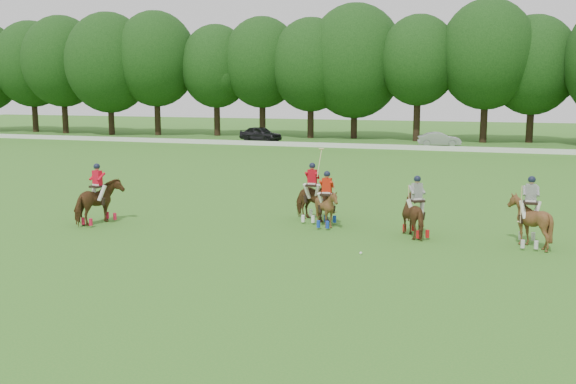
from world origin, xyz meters
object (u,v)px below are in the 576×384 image
(polo_stripe_b, at_px, (529,221))
(car_mid, at_px, (439,139))
(polo_red_c, at_px, (327,207))
(polo_ball, at_px, (361,253))
(polo_stripe_a, at_px, (416,215))
(car_left, at_px, (261,134))
(polo_red_a, at_px, (98,202))
(polo_red_b, at_px, (312,200))

(polo_stripe_b, bearing_deg, car_mid, 99.48)
(polo_red_c, xyz_separation_m, polo_ball, (2.17, -3.77, -0.76))
(polo_stripe_b, bearing_deg, polo_ball, -151.31)
(car_mid, bearing_deg, polo_stripe_a, 173.07)
(polo_stripe_b, xyz_separation_m, polo_ball, (-5.33, -2.92, -0.87))
(polo_red_c, relative_size, polo_stripe_b, 0.91)
(car_left, height_order, polo_stripe_b, polo_stripe_b)
(car_mid, relative_size, polo_ball, 44.42)
(polo_red_a, bearing_deg, polo_stripe_a, 7.98)
(car_mid, relative_size, polo_red_b, 1.34)
(car_left, relative_size, polo_stripe_a, 2.00)
(polo_red_b, relative_size, polo_stripe_a, 1.30)
(polo_red_a, bearing_deg, polo_ball, -7.42)
(polo_red_a, height_order, polo_stripe_a, polo_red_a)
(car_mid, xyz_separation_m, polo_ball, (1.14, -41.66, -0.61))
(car_mid, relative_size, polo_red_c, 1.78)
(car_left, bearing_deg, polo_red_a, -152.67)
(polo_red_b, bearing_deg, polo_stripe_b, -11.98)
(polo_red_b, relative_size, polo_ball, 33.09)
(polo_red_a, xyz_separation_m, polo_ball, (11.11, -1.45, -0.87))
(polo_stripe_a, xyz_separation_m, polo_ball, (-1.41, -3.20, -0.78))
(car_mid, bearing_deg, polo_red_c, 167.72)
(car_mid, bearing_deg, car_left, 79.28)
(polo_stripe_b, bearing_deg, polo_red_b, 168.02)
(car_left, distance_m, polo_ball, 45.87)
(polo_red_b, height_order, polo_stripe_a, polo_red_b)
(car_left, distance_m, polo_red_a, 41.01)
(polo_stripe_a, bearing_deg, car_mid, 93.79)
(car_left, height_order, polo_red_b, polo_red_b)
(polo_red_c, bearing_deg, polo_stripe_a, -8.99)
(car_mid, distance_m, polo_red_b, 37.01)
(car_mid, distance_m, polo_ball, 41.68)
(car_mid, height_order, polo_stripe_a, polo_stripe_a)
(car_left, xyz_separation_m, polo_red_c, (17.02, -37.89, 0.02))
(car_left, xyz_separation_m, polo_stripe_a, (20.60, -38.46, 0.05))
(polo_stripe_b, bearing_deg, polo_red_a, -174.89)
(polo_red_b, xyz_separation_m, polo_stripe_a, (4.45, -1.49, -0.07))
(car_left, relative_size, polo_red_c, 2.03)
(polo_red_a, bearing_deg, polo_red_c, 14.55)
(polo_red_b, xyz_separation_m, polo_ball, (3.04, -4.69, -0.85))
(polo_red_c, bearing_deg, car_mid, 88.44)
(polo_stripe_a, distance_m, polo_stripe_b, 3.93)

